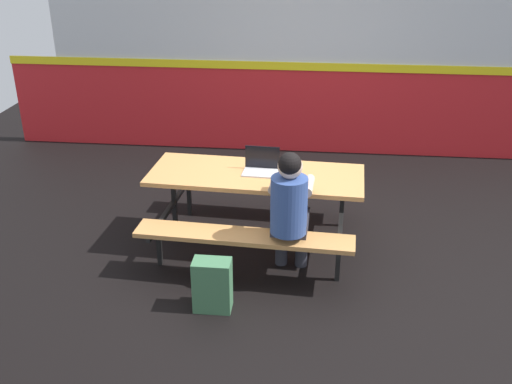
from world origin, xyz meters
TOP-DOWN VIEW (x-y plane):
  - ground_plane at (0.00, 0.00)m, footprint 10.00×10.00m
  - accent_backdrop at (0.00, 2.62)m, footprint 8.00×0.14m
  - picnic_table_main at (-0.43, 0.00)m, footprint 1.99×1.65m
  - student_nearer at (-0.09, -0.58)m, footprint 0.38×0.53m
  - laptop_silver at (-0.39, 0.03)m, footprint 0.33×0.24m
  - backpack_dark at (-0.66, -1.06)m, footprint 0.30×0.22m

SIDE VIEW (x-z plane):
  - ground_plane at x=0.00m, z-range -0.02..0.00m
  - backpack_dark at x=-0.66m, z-range 0.00..0.44m
  - picnic_table_main at x=-0.43m, z-range 0.21..0.95m
  - student_nearer at x=-0.09m, z-range 0.10..1.31m
  - laptop_silver at x=-0.39m, z-range 0.67..0.90m
  - accent_backdrop at x=0.00m, z-range -0.05..2.55m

